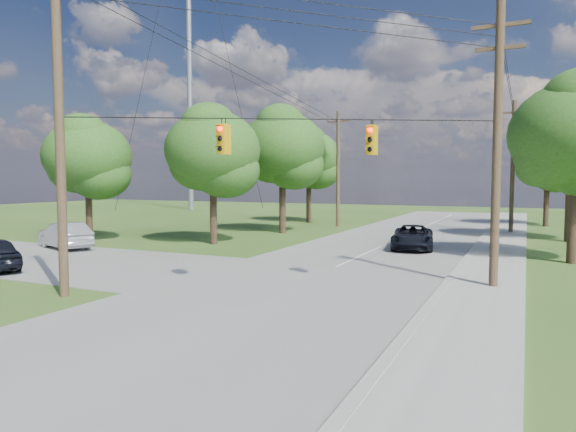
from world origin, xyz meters
The scene contains 19 objects.
ground centered at (0.00, 0.00, 0.00)m, with size 140.00×140.00×0.00m, color #30511B.
main_road centered at (2.00, 5.00, 0.01)m, with size 10.00×100.00×0.03m, color gray.
sidewalk_east centered at (8.70, 5.00, 0.06)m, with size 2.60×100.00×0.12m, color #A5A39B.
pole_sw centered at (-4.60, 0.40, 6.23)m, with size 2.00×0.32×12.00m.
pole_ne centered at (8.90, 8.00, 5.47)m, with size 2.00×0.32×10.50m.
pole_north_e centered at (8.90, 30.00, 5.13)m, with size 2.00×0.32×10.00m.
pole_north_w centered at (-5.00, 30.00, 5.13)m, with size 2.00×0.32×10.00m.
power_lines centered at (1.50, 11.54, 9.15)m, with size 13.93×29.62×4.93m.
traffic_signals centered at (2.55, 4.43, 5.50)m, with size 4.91×3.27×1.05m.
radio_mast centered at (-32.00, 46.00, 22.50)m, with size 0.70×0.70×45.00m, color #999B9F.
tree_w_near centered at (-8.00, 15.00, 5.92)m, with size 6.00×6.00×8.40m.
tree_w_mid centered at (-7.00, 23.00, 6.58)m, with size 6.40×6.40×9.22m.
tree_w_far centered at (-9.00, 33.00, 6.25)m, with size 6.00×6.00×8.73m.
tree_e_near centered at (12.00, 16.00, 6.25)m, with size 6.20×6.20×8.81m.
tree_e_mid centered at (12.50, 26.00, 6.91)m, with size 6.60×6.60×9.64m.
tree_e_far centered at (11.50, 38.00, 5.92)m, with size 5.80×5.80×8.32m.
tree_cross_n centered at (-16.00, 12.50, 5.59)m, with size 5.60×5.60×7.91m.
car_cross_silver centered at (-14.61, 9.30, 0.80)m, with size 1.62×4.63×1.53m, color #A3A4A9.
car_main_north centered at (3.94, 17.81, 0.72)m, with size 2.30×4.98×1.38m, color black.
Camera 1 is at (9.95, -12.30, 4.04)m, focal length 32.00 mm.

